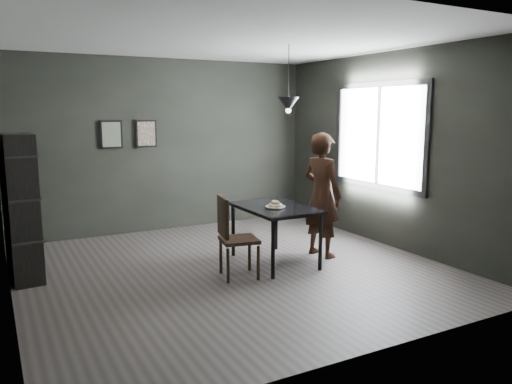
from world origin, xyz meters
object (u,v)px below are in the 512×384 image
wood_chair (232,232)px  pendant_lamp (288,104)px  cafe_table (275,212)px  shelf_unit (21,209)px  woman (322,195)px  white_plate (275,207)px

wood_chair → pendant_lamp: pendant_lamp is taller
cafe_table → shelf_unit: bearing=165.4°
woman → shelf_unit: size_ratio=0.98×
white_plate → shelf_unit: shelf_unit is taller
white_plate → woman: 0.77m
shelf_unit → pendant_lamp: (3.17, -0.66, 1.19)m
white_plate → woman: woman is taller
woman → wood_chair: 1.51m
cafe_table → pendant_lamp: bearing=21.8°
white_plate → woman: (0.77, 0.06, 0.09)m
woman → pendant_lamp: pendant_lamp is taller
white_plate → cafe_table: bearing=63.1°
woman → shelf_unit: (-3.64, 0.78, 0.02)m
woman → cafe_table: bearing=75.2°
woman → shelf_unit: bearing=64.6°
wood_chair → cafe_table: bearing=30.6°
cafe_table → white_plate: bearing=-116.9°
pendant_lamp → wood_chair: bearing=-159.9°
woman → shelf_unit: shelf_unit is taller
white_plate → wood_chair: wood_chair is taller
shelf_unit → woman: bearing=-17.5°
cafe_table → pendant_lamp: size_ratio=1.39×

